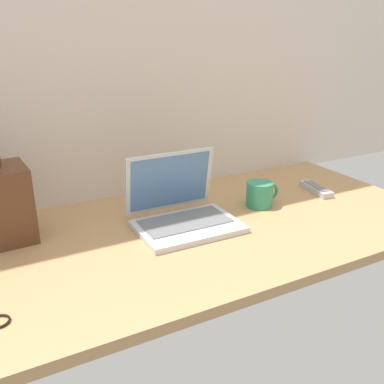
% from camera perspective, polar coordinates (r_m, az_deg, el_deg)
% --- Properties ---
extents(desk, '(1.60, 0.76, 0.03)m').
position_cam_1_polar(desk, '(1.35, 0.52, -5.28)').
color(desk, tan).
rests_on(desk, ground).
extents(laptop, '(0.31, 0.26, 0.22)m').
position_cam_1_polar(laptop, '(1.35, -1.46, -2.38)').
color(laptop, silver).
rests_on(laptop, desk).
extents(coffee_mug, '(0.13, 0.09, 0.09)m').
position_cam_1_polar(coffee_mug, '(1.50, 9.00, -0.24)').
color(coffee_mug, '#338C66').
rests_on(coffee_mug, desk).
extents(remote_control_near, '(0.07, 0.17, 0.02)m').
position_cam_1_polar(remote_control_near, '(1.69, 16.10, 0.40)').
color(remote_control_near, '#B7B7B7').
rests_on(remote_control_near, desk).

